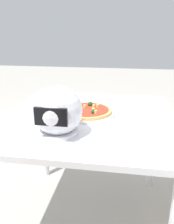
{
  "coord_description": "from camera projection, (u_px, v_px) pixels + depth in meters",
  "views": [
    {
      "loc": [
        -0.21,
        1.31,
        1.23
      ],
      "look_at": [
        0.01,
        -0.02,
        0.77
      ],
      "focal_mm": 38.43,
      "sensor_mm": 36.0,
      "label": 1
    }
  ],
  "objects": [
    {
      "name": "dining_table",
      "position": [
        88.0,
        129.0,
        1.44
      ],
      "size": [
        1.01,
        1.04,
        0.75
      ],
      "color": "white",
      "rests_on": "ground"
    },
    {
      "name": "ground_plane",
      "position": [
        87.0,
        218.0,
        1.65
      ],
      "size": [
        14.0,
        14.0,
        0.0
      ],
      "primitive_type": "plane",
      "color": "#B2ADA3"
    },
    {
      "name": "pizza",
      "position": [
        86.0,
        111.0,
        1.44
      ],
      "size": [
        0.3,
        0.3,
        0.05
      ],
      "color": "tan",
      "rests_on": "pizza_plate"
    },
    {
      "name": "motorcycle_helmet",
      "position": [
        58.0,
        112.0,
        1.14
      ],
      "size": [
        0.24,
        0.24,
        0.24
      ],
      "color": "silver",
      "rests_on": "dining_table"
    },
    {
      "name": "pizza_plate",
      "position": [
        86.0,
        113.0,
        1.45
      ],
      "size": [
        0.34,
        0.34,
        0.01
      ],
      "primitive_type": "cylinder",
      "color": "white",
      "rests_on": "dining_table"
    }
  ]
}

